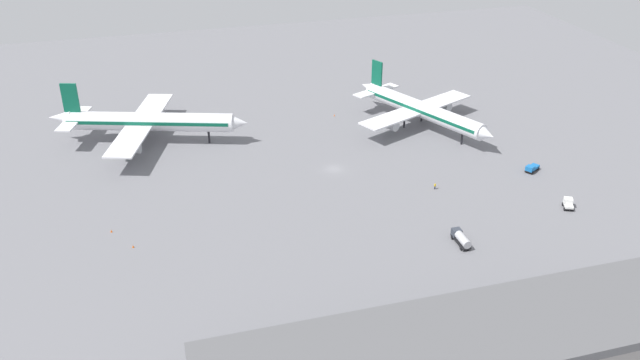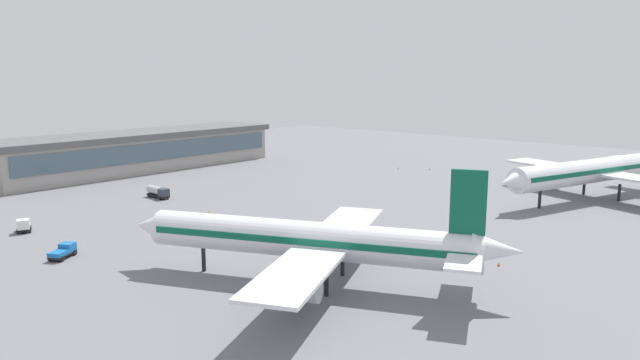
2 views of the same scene
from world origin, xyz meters
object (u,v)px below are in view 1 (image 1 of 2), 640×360
at_px(airplane_taxiing, 147,122).
at_px(baggage_tug, 568,203).
at_px(pushback_tractor, 532,168).
at_px(ground_crew_worker, 435,186).
at_px(safety_cone_mid_apron, 334,115).
at_px(fuel_truck, 461,238).
at_px(safety_cone_far_side, 111,231).
at_px(safety_cone_near_gate, 133,246).
at_px(airplane_at_gate, 421,109).

relative_size(airplane_taxiing, baggage_tug, 14.69).
xyz_separation_m(pushback_tractor, ground_crew_worker, (-27.96, -1.77, -0.12)).
height_order(pushback_tractor, safety_cone_mid_apron, pushback_tractor).
bearing_deg(fuel_truck, safety_cone_mid_apron, 4.85).
bearing_deg(pushback_tractor, ground_crew_worker, -27.32).
relative_size(baggage_tug, ground_crew_worker, 2.21).
bearing_deg(airplane_taxiing, safety_cone_far_side, -85.04).
height_order(safety_cone_near_gate, safety_cone_mid_apron, same).
bearing_deg(baggage_tug, fuel_truck, 126.86).
distance_m(safety_cone_near_gate, safety_cone_mid_apron, 84.72).
height_order(pushback_tractor, safety_cone_near_gate, pushback_tractor).
height_order(safety_cone_near_gate, safety_cone_far_side, same).
bearing_deg(airplane_at_gate, pushback_tractor, 1.10).
relative_size(fuel_truck, baggage_tug, 1.71).
xyz_separation_m(fuel_truck, safety_cone_far_side, (-71.53, 25.50, -1.09)).
relative_size(airplane_at_gate, fuel_truck, 7.64).
bearing_deg(pushback_tractor, safety_cone_mid_apron, -83.67).
relative_size(ground_crew_worker, safety_cone_far_side, 2.78).
distance_m(airplane_taxiing, ground_crew_worker, 81.34).
height_order(pushback_tractor, ground_crew_worker, pushback_tractor).
bearing_deg(safety_cone_near_gate, airplane_at_gate, 26.64).
xyz_separation_m(fuel_truck, ground_crew_worker, (4.99, 23.88, -0.54)).
relative_size(airplane_taxiing, safety_cone_mid_apron, 90.54).
height_order(pushback_tractor, safety_cone_far_side, pushback_tractor).
bearing_deg(safety_cone_mid_apron, ground_crew_worker, -79.14).
height_order(airplane_at_gate, ground_crew_worker, airplane_at_gate).
bearing_deg(ground_crew_worker, safety_cone_far_side, -154.63).
relative_size(ground_crew_worker, safety_cone_near_gate, 2.78).
height_order(airplane_at_gate, baggage_tug, airplane_at_gate).
xyz_separation_m(baggage_tug, safety_cone_near_gate, (-98.14, 11.00, -0.86)).
xyz_separation_m(airplane_taxiing, pushback_tractor, (93.51, -46.09, -5.21)).
bearing_deg(safety_cone_mid_apron, airplane_taxiing, -176.29).
distance_m(safety_cone_near_gate, safety_cone_far_side, 8.70).
distance_m(baggage_tug, ground_crew_worker, 30.99).
relative_size(fuel_truck, safety_cone_near_gate, 10.56).
height_order(airplane_taxiing, baggage_tug, airplane_taxiing).
distance_m(airplane_at_gate, airplane_taxiing, 78.31).
relative_size(safety_cone_near_gate, safety_cone_far_side, 1.00).
bearing_deg(baggage_tug, safety_cone_far_side, 103.93).
bearing_deg(safety_cone_far_side, safety_cone_near_gate, -60.14).
distance_m(ground_crew_worker, safety_cone_far_side, 76.54).
bearing_deg(safety_cone_mid_apron, safety_cone_near_gate, -137.35).
height_order(airplane_taxiing, pushback_tractor, airplane_taxiing).
bearing_deg(safety_cone_near_gate, fuel_truck, -14.96).
bearing_deg(safety_cone_far_side, baggage_tug, -10.26).
bearing_deg(ground_crew_worker, pushback_tractor, 30.21).
xyz_separation_m(airplane_taxiing, baggage_tug, (91.50, -64.79, -5.03)).
distance_m(airplane_at_gate, fuel_truck, 62.61).
height_order(airplane_taxiing, ground_crew_worker, airplane_taxiing).
relative_size(baggage_tug, safety_cone_mid_apron, 6.16).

